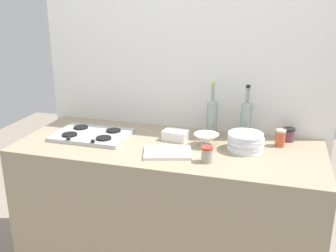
{
  "coord_description": "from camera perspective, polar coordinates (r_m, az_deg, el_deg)",
  "views": [
    {
      "loc": [
        0.6,
        -2.08,
        1.75
      ],
      "look_at": [
        0.0,
        0.0,
        1.02
      ],
      "focal_mm": 42.1,
      "sensor_mm": 36.0,
      "label": 1
    }
  ],
  "objects": [
    {
      "name": "condiment_jar_front",
      "position": [
        2.39,
        15.95,
        -1.67
      ],
      "size": [
        0.06,
        0.06,
        0.1
      ],
      "color": "#C64C2D",
      "rests_on": "counter_block"
    },
    {
      "name": "condiment_jar_rear",
      "position": [
        2.49,
        17.09,
        -1.19
      ],
      "size": [
        0.07,
        0.07,
        0.08
      ],
      "color": "#66384C",
      "rests_on": "counter_block"
    },
    {
      "name": "condiment_jar_spare",
      "position": [
        2.09,
        5.66,
        -4.11
      ],
      "size": [
        0.06,
        0.06,
        0.09
      ],
      "color": "#9E998C",
      "rests_on": "counter_block"
    },
    {
      "name": "butter_dish",
      "position": [
        2.4,
        1.09,
        -1.36
      ],
      "size": [
        0.16,
        0.12,
        0.06
      ],
      "primitive_type": "cube",
      "rotation": [
        0.0,
        0.0,
        -0.12
      ],
      "color": "white",
      "rests_on": "counter_block"
    },
    {
      "name": "wine_bottle_mid_left",
      "position": [
        2.43,
        11.23,
        1.01
      ],
      "size": [
        0.07,
        0.07,
        0.34
      ],
      "color": "gray",
      "rests_on": "counter_block"
    },
    {
      "name": "cutting_board",
      "position": [
        2.2,
        -0.06,
        -3.87
      ],
      "size": [
        0.3,
        0.25,
        0.02
      ],
      "primitive_type": "cube",
      "rotation": [
        0.0,
        0.0,
        0.28
      ],
      "color": "silver",
      "rests_on": "counter_block"
    },
    {
      "name": "stovetop_hob",
      "position": [
        2.5,
        -10.95,
        -1.27
      ],
      "size": [
        0.46,
        0.32,
        0.04
      ],
      "color": "#B2B2B7",
      "rests_on": "counter_block"
    },
    {
      "name": "plate_stack",
      "position": [
        2.28,
        11.17,
        -2.27
      ],
      "size": [
        0.21,
        0.21,
        0.1
      ],
      "color": "white",
      "rests_on": "counter_block"
    },
    {
      "name": "counter_block",
      "position": [
        2.53,
        0.0,
        -12.35
      ],
      "size": [
        1.8,
        0.7,
        0.9
      ],
      "primitive_type": "cube",
      "color": "tan",
      "rests_on": "ground"
    },
    {
      "name": "wine_bottle_leftmost",
      "position": [
        2.44,
        6.38,
        1.31
      ],
      "size": [
        0.07,
        0.07,
        0.34
      ],
      "color": "gray",
      "rests_on": "counter_block"
    },
    {
      "name": "backsplash_panel",
      "position": [
        2.6,
        2.33,
        5.38
      ],
      "size": [
        1.9,
        0.06,
        2.31
      ],
      "primitive_type": "cube",
      "color": "white",
      "rests_on": "ground"
    },
    {
      "name": "mixing_bowl",
      "position": [
        2.31,
        5.57,
        -1.95
      ],
      "size": [
        0.15,
        0.15,
        0.08
      ],
      "color": "white",
      "rests_on": "counter_block"
    }
  ]
}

